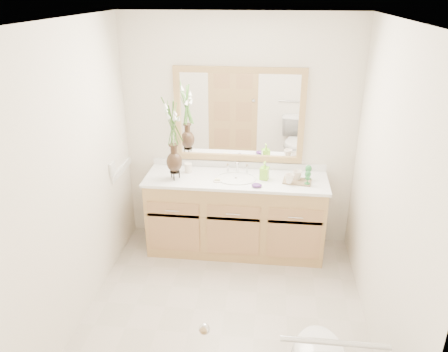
# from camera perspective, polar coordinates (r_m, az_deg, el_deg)

# --- Properties ---
(floor) EXTENTS (2.60, 2.60, 0.00)m
(floor) POSITION_cam_1_polar(r_m,az_deg,el_deg) (3.98, 0.11, -17.26)
(floor) COLOR beige
(floor) RESTS_ON ground
(ceiling) EXTENTS (2.40, 2.60, 0.02)m
(ceiling) POSITION_cam_1_polar(r_m,az_deg,el_deg) (3.02, 0.14, 19.71)
(ceiling) COLOR white
(ceiling) RESTS_ON wall_back
(wall_back) EXTENTS (2.40, 0.02, 2.40)m
(wall_back) POSITION_cam_1_polar(r_m,az_deg,el_deg) (4.53, 1.95, 5.49)
(wall_back) COLOR white
(wall_back) RESTS_ON floor
(wall_front) EXTENTS (2.40, 0.02, 2.40)m
(wall_front) POSITION_cam_1_polar(r_m,az_deg,el_deg) (2.23, -3.73, -15.51)
(wall_front) COLOR white
(wall_front) RESTS_ON floor
(wall_left) EXTENTS (0.02, 2.60, 2.40)m
(wall_left) POSITION_cam_1_polar(r_m,az_deg,el_deg) (3.65, -18.97, -0.42)
(wall_left) COLOR white
(wall_left) RESTS_ON floor
(wall_right) EXTENTS (0.02, 2.60, 2.40)m
(wall_right) POSITION_cam_1_polar(r_m,az_deg,el_deg) (3.42, 20.54, -2.26)
(wall_right) COLOR white
(wall_right) RESTS_ON floor
(vanity) EXTENTS (1.80, 0.55, 0.80)m
(vanity) POSITION_cam_1_polar(r_m,az_deg,el_deg) (4.59, 1.52, -5.16)
(vanity) COLOR tan
(vanity) RESTS_ON floor
(counter) EXTENTS (1.84, 0.57, 0.03)m
(counter) POSITION_cam_1_polar(r_m,az_deg,el_deg) (4.41, 1.58, -0.42)
(counter) COLOR white
(counter) RESTS_ON vanity
(sink) EXTENTS (0.38, 0.34, 0.23)m
(sink) POSITION_cam_1_polar(r_m,az_deg,el_deg) (4.40, 1.55, -0.98)
(sink) COLOR white
(sink) RESTS_ON counter
(mirror) EXTENTS (1.32, 0.04, 0.97)m
(mirror) POSITION_cam_1_polar(r_m,az_deg,el_deg) (4.45, 1.96, 7.91)
(mirror) COLOR white
(mirror) RESTS_ON wall_back
(switch_plate) EXTENTS (0.02, 0.12, 0.12)m
(switch_plate) POSITION_cam_1_polar(r_m,az_deg,el_deg) (4.37, -14.38, 0.96)
(switch_plate) COLOR white
(switch_plate) RESTS_ON wall_left
(door) EXTENTS (0.80, 0.03, 2.00)m
(door) POSITION_cam_1_polar(r_m,az_deg,el_deg) (2.43, -10.90, -18.23)
(door) COLOR tan
(door) RESTS_ON floor
(grab_bar) EXTENTS (0.55, 0.03, 0.03)m
(grab_bar) POSITION_cam_1_polar(r_m,az_deg,el_deg) (2.42, 14.28, -20.36)
(grab_bar) COLOR silver
(grab_bar) RESTS_ON wall_front
(flower_vase) EXTENTS (0.18, 0.18, 0.75)m
(flower_vase) POSITION_cam_1_polar(r_m,az_deg,el_deg) (4.23, -6.71, 5.99)
(flower_vase) COLOR black
(flower_vase) RESTS_ON counter
(tumbler) EXTENTS (0.08, 0.08, 0.10)m
(tumbler) POSITION_cam_1_polar(r_m,az_deg,el_deg) (4.53, -4.69, 1.06)
(tumbler) COLOR silver
(tumbler) RESTS_ON counter
(soap_dish) EXTENTS (0.09, 0.09, 0.03)m
(soap_dish) POSITION_cam_1_polar(r_m,az_deg,el_deg) (4.32, -0.86, -0.58)
(soap_dish) COLOR silver
(soap_dish) RESTS_ON counter
(soap_bottle) EXTENTS (0.09, 0.09, 0.17)m
(soap_bottle) POSITION_cam_1_polar(r_m,az_deg,el_deg) (4.36, 5.31, 0.60)
(soap_bottle) COLOR #8FE736
(soap_bottle) RESTS_ON counter
(purple_dish) EXTENTS (0.12, 0.10, 0.04)m
(purple_dish) POSITION_cam_1_polar(r_m,az_deg,el_deg) (4.20, 4.30, -1.21)
(purple_dish) COLOR #4C236A
(purple_dish) RESTS_ON counter
(tray) EXTENTS (0.30, 0.22, 0.01)m
(tray) POSITION_cam_1_polar(r_m,az_deg,el_deg) (4.36, 9.52, -0.68)
(tray) COLOR brown
(tray) RESTS_ON counter
(mug_left) EXTENTS (0.11, 0.10, 0.09)m
(mug_left) POSITION_cam_1_polar(r_m,az_deg,el_deg) (4.28, 8.53, -0.30)
(mug_left) COLOR silver
(mug_left) RESTS_ON tray
(mug_right) EXTENTS (0.13, 0.13, 0.10)m
(mug_right) POSITION_cam_1_polar(r_m,az_deg,el_deg) (4.38, 9.54, 0.17)
(mug_right) COLOR silver
(mug_right) RESTS_ON tray
(goblet_front) EXTENTS (0.06, 0.06, 0.13)m
(goblet_front) POSITION_cam_1_polar(r_m,az_deg,el_deg) (4.28, 10.89, 0.11)
(goblet_front) COLOR #287837
(goblet_front) RESTS_ON tray
(goblet_back) EXTENTS (0.07, 0.07, 0.15)m
(goblet_back) POSITION_cam_1_polar(r_m,az_deg,el_deg) (4.39, 10.97, 0.83)
(goblet_back) COLOR #287837
(goblet_back) RESTS_ON tray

